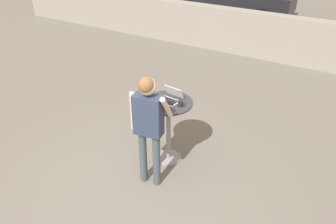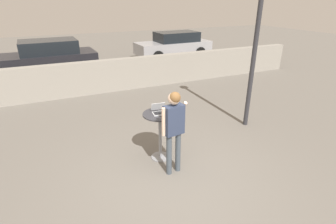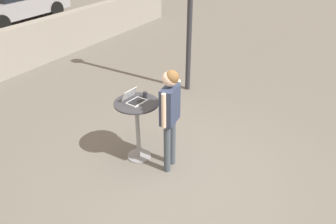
{
  "view_description": "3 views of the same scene",
  "coord_description": "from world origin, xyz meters",
  "px_view_note": "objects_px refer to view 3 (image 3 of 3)",
  "views": [
    {
      "loc": [
        2.13,
        -2.83,
        3.51
      ],
      "look_at": [
        0.21,
        0.54,
        1.1
      ],
      "focal_mm": 35.0,
      "sensor_mm": 36.0,
      "label": 1
    },
    {
      "loc": [
        -1.88,
        -3.81,
        3.3
      ],
      "look_at": [
        0.08,
        0.48,
        1.25
      ],
      "focal_mm": 28.0,
      "sensor_mm": 36.0,
      "label": 2
    },
    {
      "loc": [
        -3.66,
        -1.97,
        3.55
      ],
      "look_at": [
        0.13,
        0.29,
        1.02
      ],
      "focal_mm": 35.0,
      "sensor_mm": 36.0,
      "label": 3
    }
  ],
  "objects_px": {
    "cafe_table": "(137,120)",
    "standing_person": "(170,109)",
    "coffee_mug": "(145,95)",
    "parked_car_further_down": "(16,2)",
    "laptop": "(134,99)"
  },
  "relations": [
    {
      "from": "cafe_table",
      "to": "parked_car_further_down",
      "type": "bearing_deg",
      "value": 62.56
    },
    {
      "from": "laptop",
      "to": "coffee_mug",
      "type": "distance_m",
      "value": 0.22
    },
    {
      "from": "laptop",
      "to": "standing_person",
      "type": "xyz_separation_m",
      "value": [
        0.03,
        -0.65,
        -0.0
      ]
    },
    {
      "from": "cafe_table",
      "to": "laptop",
      "type": "distance_m",
      "value": 0.38
    },
    {
      "from": "cafe_table",
      "to": "coffee_mug",
      "type": "xyz_separation_m",
      "value": [
        0.22,
        -0.03,
        0.38
      ]
    },
    {
      "from": "cafe_table",
      "to": "standing_person",
      "type": "xyz_separation_m",
      "value": [
        0.03,
        -0.6,
        0.37
      ]
    },
    {
      "from": "cafe_table",
      "to": "coffee_mug",
      "type": "distance_m",
      "value": 0.44
    },
    {
      "from": "cafe_table",
      "to": "standing_person",
      "type": "bearing_deg",
      "value": -86.94
    },
    {
      "from": "standing_person",
      "to": "parked_car_further_down",
      "type": "relative_size",
      "value": 0.39
    },
    {
      "from": "parked_car_further_down",
      "to": "cafe_table",
      "type": "bearing_deg",
      "value": -117.44
    },
    {
      "from": "laptop",
      "to": "parked_car_further_down",
      "type": "distance_m",
      "value": 10.79
    },
    {
      "from": "standing_person",
      "to": "parked_car_further_down",
      "type": "height_order",
      "value": "standing_person"
    },
    {
      "from": "cafe_table",
      "to": "coffee_mug",
      "type": "bearing_deg",
      "value": -6.65
    },
    {
      "from": "cafe_table",
      "to": "laptop",
      "type": "relative_size",
      "value": 3.27
    },
    {
      "from": "laptop",
      "to": "coffee_mug",
      "type": "relative_size",
      "value": 3.12
    }
  ]
}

